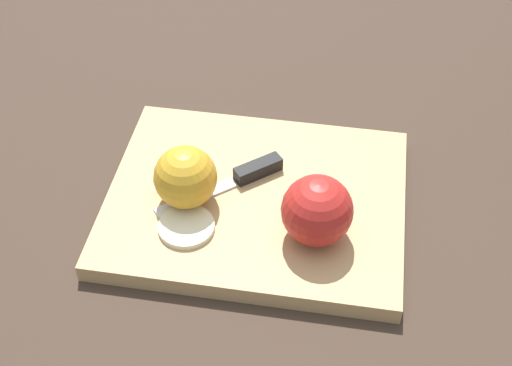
# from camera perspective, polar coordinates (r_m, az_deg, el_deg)

# --- Properties ---
(ground_plane) EXTENTS (4.00, 4.00, 0.00)m
(ground_plane) POSITION_cam_1_polar(r_m,az_deg,el_deg) (0.89, -0.00, -1.98)
(ground_plane) COLOR #38281E
(cutting_board) EXTENTS (0.39, 0.32, 0.02)m
(cutting_board) POSITION_cam_1_polar(r_m,az_deg,el_deg) (0.88, -0.00, -1.46)
(cutting_board) COLOR tan
(cutting_board) RESTS_ON ground_plane
(apple_half_left) EXTENTS (0.08, 0.08, 0.08)m
(apple_half_left) POSITION_cam_1_polar(r_m,az_deg,el_deg) (0.80, 4.93, -2.20)
(apple_half_left) COLOR red
(apple_half_left) RESTS_ON cutting_board
(apple_half_right) EXTENTS (0.08, 0.08, 0.08)m
(apple_half_right) POSITION_cam_1_polar(r_m,az_deg,el_deg) (0.84, -5.66, 0.44)
(apple_half_right) COLOR gold
(apple_half_right) RESTS_ON cutting_board
(knife) EXTENTS (0.15, 0.11, 0.02)m
(knife) POSITION_cam_1_polar(r_m,az_deg,el_deg) (0.89, -1.01, 0.68)
(knife) COLOR silver
(knife) RESTS_ON cutting_board
(apple_slice) EXTENTS (0.07, 0.07, 0.01)m
(apple_slice) POSITION_cam_1_polar(r_m,az_deg,el_deg) (0.84, -5.60, -3.48)
(apple_slice) COLOR beige
(apple_slice) RESTS_ON cutting_board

